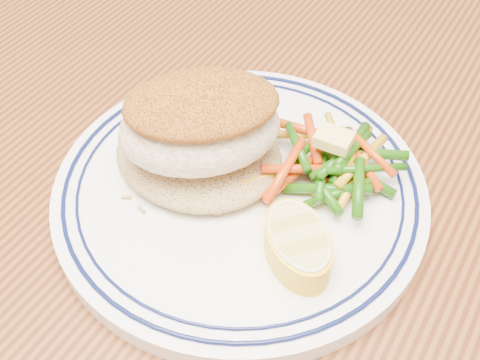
% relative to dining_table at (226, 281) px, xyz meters
% --- Properties ---
extents(dining_table, '(1.50, 0.90, 0.75)m').
position_rel_dining_table_xyz_m(dining_table, '(0.00, 0.00, 0.00)').
color(dining_table, '#4A220E').
rests_on(dining_table, ground).
extents(plate, '(0.27, 0.27, 0.02)m').
position_rel_dining_table_xyz_m(plate, '(0.01, 0.01, 0.11)').
color(plate, white).
rests_on(plate, dining_table).
extents(rice_pilaf, '(0.13, 0.11, 0.02)m').
position_rel_dining_table_xyz_m(rice_pilaf, '(-0.03, 0.02, 0.12)').
color(rice_pilaf, '#A68553').
rests_on(rice_pilaf, plate).
extents(fish_fillet, '(0.14, 0.13, 0.06)m').
position_rel_dining_table_xyz_m(fish_fillet, '(-0.03, 0.01, 0.16)').
color(fish_fillet, '#EFDEC5').
rests_on(fish_fillet, rice_pilaf).
extents(vegetable_pile, '(0.11, 0.11, 0.03)m').
position_rel_dining_table_xyz_m(vegetable_pile, '(0.06, 0.05, 0.13)').
color(vegetable_pile, '#1B530A').
rests_on(vegetable_pile, plate).
extents(butter_pat, '(0.03, 0.02, 0.01)m').
position_rel_dining_table_xyz_m(butter_pat, '(0.05, 0.06, 0.14)').
color(butter_pat, '#EEE074').
rests_on(butter_pat, vegetable_pile).
extents(lemon_wedge, '(0.08, 0.08, 0.02)m').
position_rel_dining_table_xyz_m(lemon_wedge, '(0.07, -0.02, 0.13)').
color(lemon_wedge, yellow).
rests_on(lemon_wedge, plate).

